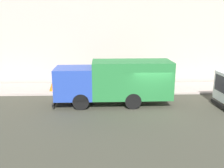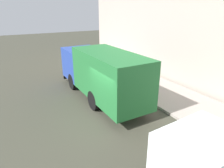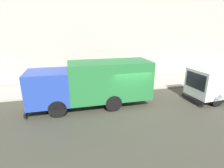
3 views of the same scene
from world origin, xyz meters
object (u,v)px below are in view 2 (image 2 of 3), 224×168
at_px(traffic_cone_orange, 108,65).
at_px(large_utility_truck, 100,72).
at_px(street_sign_post, 130,68).
at_px(pedestrian_walking, 128,63).

bearing_deg(traffic_cone_orange, large_utility_truck, -122.36).
bearing_deg(street_sign_post, traffic_cone_orange, 81.02).
bearing_deg(traffic_cone_orange, street_sign_post, -98.98).
bearing_deg(pedestrian_walking, traffic_cone_orange, 118.78).
bearing_deg(traffic_cone_orange, pedestrian_walking, -65.83).
relative_size(pedestrian_walking, traffic_cone_orange, 2.40).
relative_size(large_utility_truck, traffic_cone_orange, 12.11).
bearing_deg(large_utility_truck, pedestrian_walking, 36.68).
distance_m(traffic_cone_orange, street_sign_post, 4.69).
distance_m(large_utility_truck, traffic_cone_orange, 6.10).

